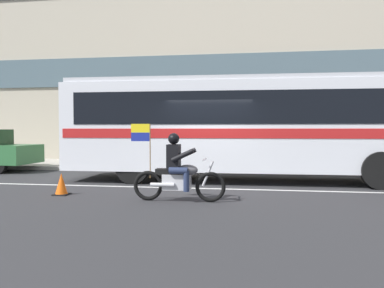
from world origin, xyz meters
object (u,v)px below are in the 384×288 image
transit_bus (258,122)px  motorcycle_with_rider (178,172)px  fire_hydrant (292,159)px  traffic_cone (61,185)px

transit_bus → motorcycle_with_rider: size_ratio=5.51×
fire_hydrant → traffic_cone: size_ratio=1.36×
motorcycle_with_rider → traffic_cone: 3.11m
fire_hydrant → traffic_cone: 8.47m
traffic_cone → fire_hydrant: bearing=43.2°
motorcycle_with_rider → fire_hydrant: 6.93m
transit_bus → traffic_cone: transit_bus is taller
transit_bus → traffic_cone: bearing=-145.3°
motorcycle_with_rider → fire_hydrant: size_ratio=2.93×
motorcycle_with_rider → traffic_cone: motorcycle_with_rider is taller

